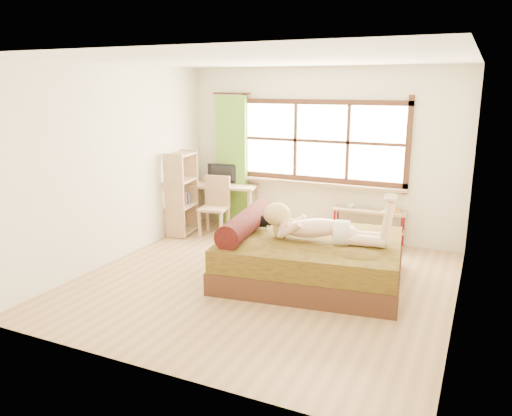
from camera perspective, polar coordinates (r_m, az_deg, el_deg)
The scene contains 18 objects.
floor at distance 6.37m, azimuth 0.88°, elevation -8.41°, with size 4.50×4.50×0.00m, color #9E754C.
ceiling at distance 5.90m, azimuth 0.98°, elevation 16.62°, with size 4.50×4.50×0.00m, color white.
wall_back at distance 8.08m, azimuth 7.47°, elevation 6.18°, with size 4.50×4.50×0.00m, color silver.
wall_front at distance 4.09m, azimuth -12.00°, elevation -1.59°, with size 4.50×4.50×0.00m, color silver.
wall_left at distance 7.19m, azimuth -15.74°, elevation 4.83°, with size 4.50×4.50×0.00m, color silver.
wall_right at distance 5.50m, azimuth 22.90°, elevation 1.56°, with size 4.50×4.50×0.00m, color silver.
window at distance 8.03m, azimuth 7.44°, elevation 7.28°, with size 2.80×0.16×1.46m.
curtain at distance 8.59m, azimuth -2.77°, elevation 5.38°, with size 0.55×0.10×2.20m, color #518223.
bed at distance 6.39m, azimuth 5.81°, elevation -5.56°, with size 2.42×2.04×0.84m.
woman at distance 6.12m, azimuth 7.61°, elevation -0.78°, with size 1.54×0.44×0.66m, color beige, non-canonical shape.
kitten at distance 6.60m, azimuth 0.74°, elevation -1.35°, with size 0.33×0.13×0.26m, color black, non-canonical shape.
desk at distance 8.57m, azimuth -3.97°, elevation 2.08°, with size 1.31×0.77×0.77m.
monitor at distance 8.56m, azimuth -3.84°, elevation 3.90°, with size 0.58×0.08×0.33m, color black.
chair at distance 8.25m, azimuth -4.65°, elevation 0.66°, with size 0.50×0.50×0.97m.
pipe_shelf at distance 7.88m, azimuth 12.84°, elevation -1.24°, with size 1.12×0.32×0.63m.
cup at distance 7.90m, azimuth 10.71°, elevation 0.34°, with size 0.11×0.11×0.09m, color gray.
book at distance 7.80m, azimuth 14.25°, elevation -0.28°, with size 0.17×0.24×0.02m, color gray.
bookshelf at distance 8.28m, azimuth -8.48°, elevation 1.71°, with size 0.41×0.63×1.37m.
Camera 1 is at (2.39, -5.39, 2.42)m, focal length 35.00 mm.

